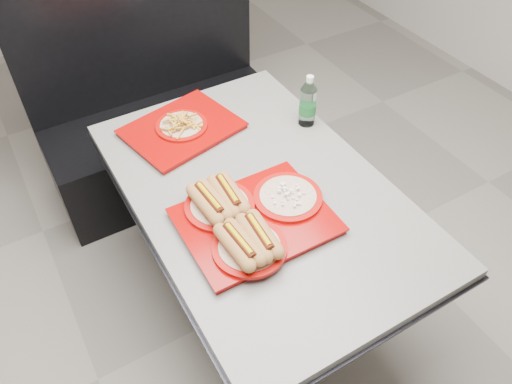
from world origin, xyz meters
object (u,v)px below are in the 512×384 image
tray_near (250,218)px  tray_far (182,127)px  water_bottle (308,104)px  booth_bench (160,114)px  diner_table (260,217)px

tray_near → tray_far: 0.61m
tray_far → water_bottle: water_bottle is taller
tray_near → water_bottle: water_bottle is taller
tray_far → water_bottle: size_ratio=2.22×
tray_near → booth_bench: bearing=84.2°
diner_table → tray_near: bearing=-131.5°
booth_bench → tray_near: bearing=-95.8°
diner_table → booth_bench: size_ratio=1.05×
diner_table → tray_far: tray_far is taller
water_bottle → diner_table: bearing=-147.2°
diner_table → tray_far: (-0.11, 0.46, 0.19)m
tray_far → diner_table: bearing=-76.7°
diner_table → water_bottle: 0.53m
tray_near → water_bottle: bearing=37.4°
water_bottle → tray_far: bearing=156.1°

